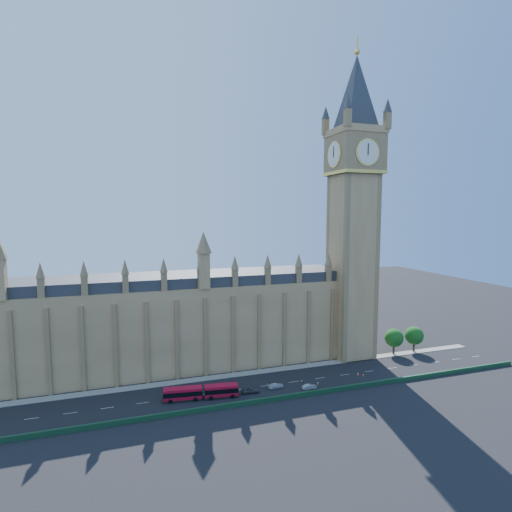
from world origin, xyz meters
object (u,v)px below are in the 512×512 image
object	(u,v)px
car_white	(276,386)
red_bus	(201,392)
car_grey	(250,390)
car_silver	(310,387)

from	to	relation	value
car_white	red_bus	bearing A→B (deg)	84.52
red_bus	car_grey	world-z (taller)	red_bus
red_bus	car_white	xyz separation A→B (m)	(19.91, -0.10, -1.00)
red_bus	car_grey	distance (m)	12.63
car_grey	car_white	bearing A→B (deg)	-78.87
car_silver	car_white	world-z (taller)	car_white
car_grey	car_silver	distance (m)	15.76
car_grey	car_white	xyz separation A→B (m)	(7.34, 0.72, -0.12)
red_bus	car_silver	size ratio (longest dim) A/B	4.75
car_grey	red_bus	bearing A→B (deg)	91.78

